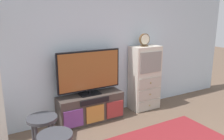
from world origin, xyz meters
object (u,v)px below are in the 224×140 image
at_px(television, 89,72).
at_px(bar_stool_far, 43,133).
at_px(desk_clock, 144,40).
at_px(side_cabinet, 145,78).
at_px(media_console, 91,108).

xyz_separation_m(television, bar_stool_far, (-1.05, -1.05, -0.36)).
distance_m(television, desk_clock, 1.23).
bearing_deg(television, side_cabinet, -0.66).
xyz_separation_m(side_cabinet, desk_clock, (-0.05, -0.01, 0.76)).
bearing_deg(media_console, desk_clock, -0.25).
distance_m(side_cabinet, desk_clock, 0.76).
relative_size(side_cabinet, bar_stool_far, 1.69).
distance_m(media_console, television, 0.66).
height_order(media_console, side_cabinet, side_cabinet).
relative_size(desk_clock, bar_stool_far, 0.33).
bearing_deg(television, desk_clock, -1.45).
bearing_deg(side_cabinet, media_console, -179.51).
distance_m(television, side_cabinet, 1.22).
bearing_deg(desk_clock, side_cabinet, 16.23).
height_order(television, bar_stool_far, television).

